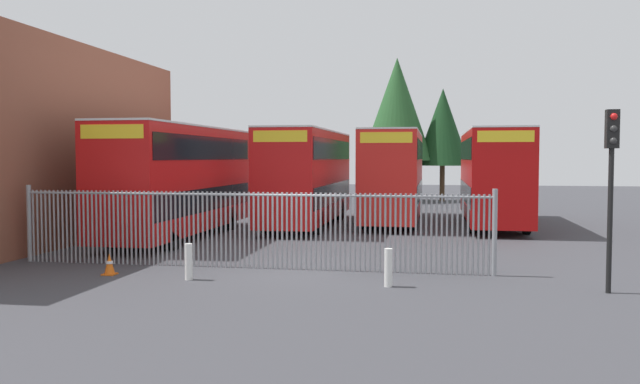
{
  "coord_description": "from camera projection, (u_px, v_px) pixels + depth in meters",
  "views": [
    {
      "loc": [
        3.89,
        -17.78,
        3.19
      ],
      "look_at": [
        0.0,
        4.0,
        2.0
      ],
      "focal_mm": 36.2,
      "sensor_mm": 36.0,
      "label": 1
    }
  ],
  "objects": [
    {
      "name": "ground_plane",
      "position": [
        337.0,
        236.0,
        26.2
      ],
      "size": [
        100.0,
        100.0,
        0.0
      ],
      "primitive_type": "plane",
      "color": "#3D3D42"
    },
    {
      "name": "traffic_light_kerbside",
      "position": [
        611.0,
        166.0,
        15.0
      ],
      "size": [
        0.28,
        0.33,
        4.3
      ],
      "color": "black",
      "rests_on": "ground"
    },
    {
      "name": "bollard_near_left",
      "position": [
        189.0,
        262.0,
        16.78
      ],
      "size": [
        0.2,
        0.2,
        0.95
      ],
      "primitive_type": "cylinder",
      "color": "silver",
      "rests_on": "ground"
    },
    {
      "name": "tree_short_side",
      "position": [
        443.0,
        127.0,
        46.55
      ],
      "size": [
        3.89,
        3.89,
        8.16
      ],
      "color": "#4C3823",
      "rests_on": "ground"
    },
    {
      "name": "palisade_fence",
      "position": [
        247.0,
        227.0,
        18.52
      ],
      "size": [
        13.96,
        0.14,
        2.35
      ],
      "color": "gray",
      "rests_on": "ground"
    },
    {
      "name": "double_decker_bus_far_back",
      "position": [
        394.0,
        173.0,
        31.61
      ],
      "size": [
        2.54,
        10.81,
        4.42
      ],
      "color": "red",
      "rests_on": "ground"
    },
    {
      "name": "tree_tall_back",
      "position": [
        397.0,
        109.0,
        46.38
      ],
      "size": [
        5.16,
        5.16,
        10.34
      ],
      "color": "#4C3823",
      "rests_on": "ground"
    },
    {
      "name": "double_decker_bus_behind_fence_left",
      "position": [
        493.0,
        174.0,
        30.13
      ],
      "size": [
        2.54,
        10.81,
        4.42
      ],
      "color": "#B70C0C",
      "rests_on": "ground"
    },
    {
      "name": "double_decker_bus_behind_fence_right",
      "position": [
        308.0,
        174.0,
        30.03
      ],
      "size": [
        2.54,
        10.81,
        4.42
      ],
      "color": "red",
      "rests_on": "ground"
    },
    {
      "name": "bollard_center_front",
      "position": [
        388.0,
        268.0,
        15.87
      ],
      "size": [
        0.2,
        0.2,
        0.95
      ],
      "primitive_type": "cylinder",
      "color": "silver",
      "rests_on": "ground"
    },
    {
      "name": "traffic_cone_by_gate",
      "position": [
        110.0,
        264.0,
        17.5
      ],
      "size": [
        0.34,
        0.34,
        0.59
      ],
      "color": "orange",
      "rests_on": "ground"
    },
    {
      "name": "double_decker_bus_near_gate",
      "position": [
        180.0,
        177.0,
        25.53
      ],
      "size": [
        2.54,
        10.81,
        4.42
      ],
      "color": "red",
      "rests_on": "ground"
    }
  ]
}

